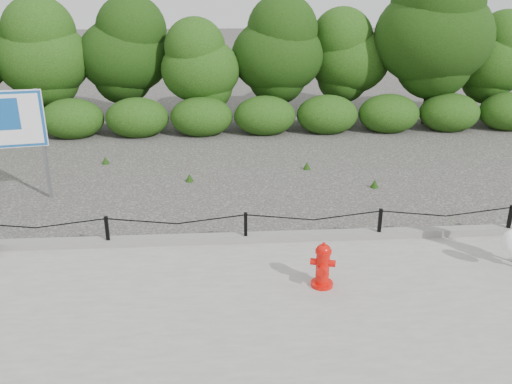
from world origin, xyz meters
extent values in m
plane|color=#2D2B28|center=(0.00, 0.00, 0.00)|extent=(90.00, 90.00, 0.00)
cube|color=gray|center=(0.00, -2.00, 0.04)|extent=(14.00, 4.00, 0.08)
cube|color=slate|center=(0.00, 0.05, 0.15)|extent=(14.00, 0.22, 0.14)
cube|color=black|center=(-2.50, 0.00, 0.38)|extent=(0.06, 0.06, 0.60)
cube|color=black|center=(0.00, 0.00, 0.38)|extent=(0.06, 0.06, 0.60)
cube|color=black|center=(2.50, 0.00, 0.38)|extent=(0.06, 0.06, 0.60)
cube|color=black|center=(5.00, 0.00, 0.38)|extent=(0.06, 0.06, 0.60)
cylinder|color=black|center=(-3.75, 0.00, 0.60)|extent=(2.50, 0.02, 0.02)
cylinder|color=black|center=(-1.25, 0.00, 0.60)|extent=(2.50, 0.02, 0.02)
cylinder|color=black|center=(1.25, 0.00, 0.60)|extent=(2.50, 0.02, 0.02)
cylinder|color=black|center=(3.75, 0.00, 0.60)|extent=(2.50, 0.02, 0.02)
cylinder|color=black|center=(-6.00, 9.00, 1.01)|extent=(0.18, 0.18, 2.02)
ellipsoid|color=#2A5313|center=(-6.00, 9.00, 2.42)|extent=(2.99, 2.58, 3.23)
cylinder|color=black|center=(-3.50, 9.40, 1.01)|extent=(0.18, 0.18, 2.03)
ellipsoid|color=#2A5313|center=(-3.50, 9.40, 2.43)|extent=(3.00, 2.60, 3.24)
cylinder|color=black|center=(-1.00, 8.60, 0.86)|extent=(0.18, 0.18, 1.71)
ellipsoid|color=#2A5313|center=(-1.00, 8.60, 2.05)|extent=(2.53, 2.19, 2.74)
cylinder|color=black|center=(1.50, 9.00, 1.02)|extent=(0.18, 0.18, 2.04)
ellipsoid|color=#2A5313|center=(1.50, 9.00, 2.45)|extent=(3.02, 2.61, 3.26)
cylinder|color=black|center=(4.00, 9.40, 0.91)|extent=(0.18, 0.18, 1.83)
ellipsoid|color=#2A5313|center=(4.00, 9.40, 2.19)|extent=(2.70, 2.34, 2.92)
cylinder|color=black|center=(6.50, 8.60, 1.30)|extent=(0.18, 0.18, 2.60)
ellipsoid|color=#2A5313|center=(6.50, 8.60, 3.12)|extent=(3.85, 3.33, 4.16)
cylinder|color=black|center=(8.80, 9.00, 0.89)|extent=(0.18, 0.18, 1.79)
ellipsoid|color=#2A5313|center=(8.80, 9.00, 2.14)|extent=(2.65, 2.29, 2.86)
cylinder|color=red|center=(1.13, -1.58, 0.11)|extent=(0.44, 0.44, 0.06)
cylinder|color=red|center=(1.13, -1.58, 0.41)|extent=(0.27, 0.27, 0.53)
cylinder|color=red|center=(1.13, -1.58, 0.69)|extent=(0.32, 0.32, 0.05)
ellipsoid|color=red|center=(1.13, -1.58, 0.72)|extent=(0.28, 0.28, 0.17)
cylinder|color=red|center=(1.13, -1.58, 0.82)|extent=(0.07, 0.07, 0.05)
cylinder|color=red|center=(0.99, -1.54, 0.49)|extent=(0.12, 0.13, 0.11)
cylinder|color=red|center=(1.28, -1.62, 0.49)|extent=(0.12, 0.13, 0.11)
cylinder|color=red|center=(1.09, -1.73, 0.44)|extent=(0.18, 0.15, 0.15)
cylinder|color=slate|center=(1.10, -1.71, 0.36)|extent=(0.01, 0.05, 0.12)
ellipsoid|color=white|center=(4.29, -1.32, 0.63)|extent=(0.31, 0.24, 0.41)
cube|color=slate|center=(-4.29, 2.70, 1.23)|extent=(0.08, 0.08, 2.46)
cube|color=white|center=(-4.92, 2.55, 1.85)|extent=(1.53, 0.29, 1.23)
cube|color=#15509A|center=(-4.92, 2.52, 1.85)|extent=(1.49, 0.24, 1.19)
camera|label=1|loc=(-0.42, -8.95, 4.67)|focal=38.00mm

